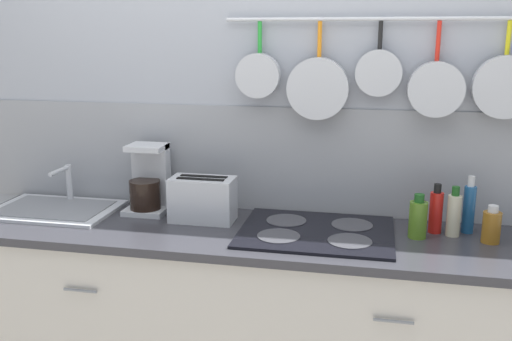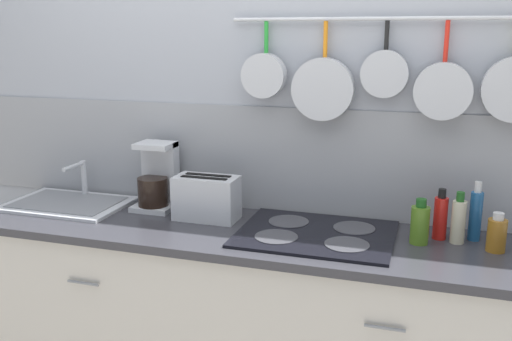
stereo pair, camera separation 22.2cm
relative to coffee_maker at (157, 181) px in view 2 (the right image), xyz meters
name	(u,v)px [view 2 (the right image)]	position (x,y,z in m)	size (l,w,h in m)	color
wall_back	(269,134)	(0.49, 0.15, 0.22)	(7.20, 0.16, 2.60)	#999EA8
cabinet_base	(245,337)	(0.48, -0.17, -0.61)	(2.40, 0.55, 0.90)	#B7B2A8
countertop	(245,234)	(0.48, -0.17, -0.14)	(2.44, 0.57, 0.03)	#2D2D33
sink_basin	(68,202)	(-0.42, -0.09, -0.11)	(0.55, 0.38, 0.18)	#B7BABF
coffee_maker	(157,181)	(0.00, 0.00, 0.00)	(0.18, 0.19, 0.31)	#B7BABF
toaster	(207,198)	(0.28, -0.09, -0.03)	(0.29, 0.15, 0.19)	#B7BABF
cooktop	(316,234)	(0.78, -0.15, -0.12)	(0.61, 0.49, 0.01)	black
bottle_cooking_wine	(420,224)	(1.17, -0.11, -0.05)	(0.07, 0.07, 0.18)	#4C721E
bottle_olive_oil	(440,217)	(1.24, -0.04, -0.04)	(0.05, 0.05, 0.20)	red
bottle_hot_sauce	(458,221)	(1.31, -0.06, -0.04)	(0.05, 0.05, 0.20)	#BFB799
bottle_vinegar	(476,214)	(1.37, -0.01, -0.02)	(0.05, 0.05, 0.23)	navy
bottle_sesame_oil	(497,234)	(1.44, -0.11, -0.06)	(0.07, 0.07, 0.15)	#8C5919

